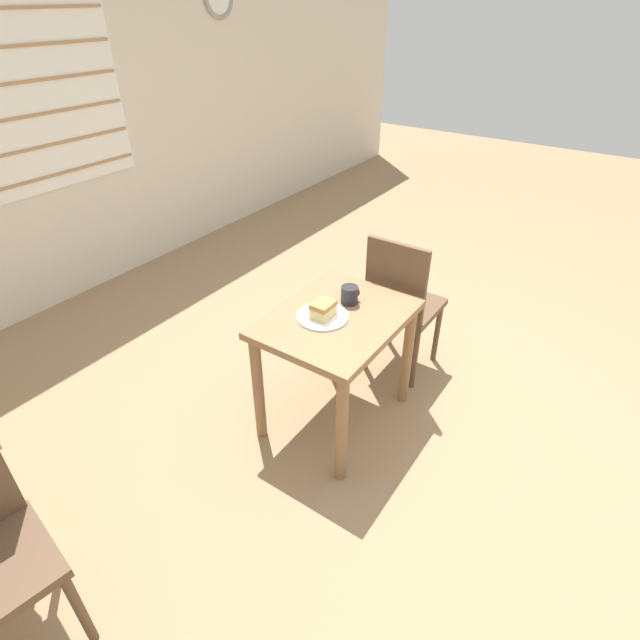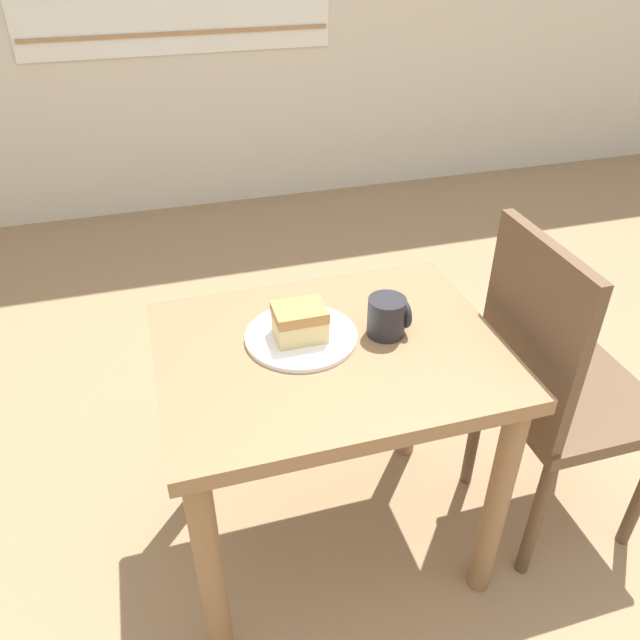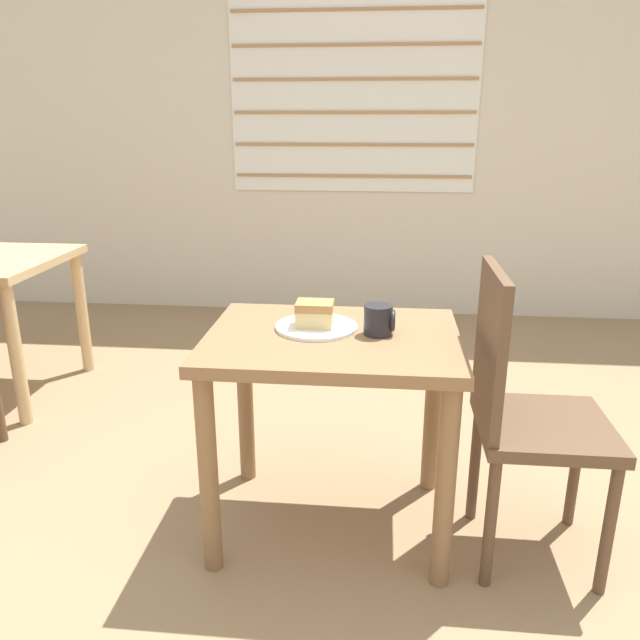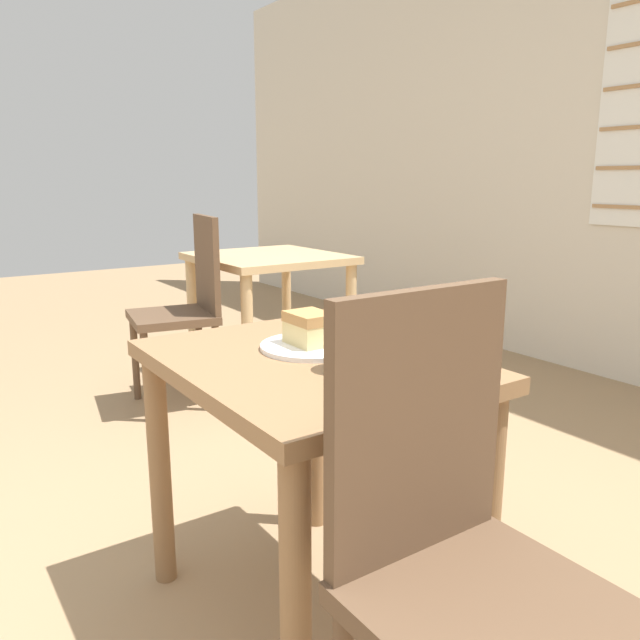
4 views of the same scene
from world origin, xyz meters
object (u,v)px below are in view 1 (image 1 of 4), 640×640
Objects in this scene: plate at (322,316)px; cake_slice at (323,309)px; chair_near_window at (401,302)px; dining_table_near at (337,337)px; coffee_mug at (350,294)px.

cake_slice is at bearing -120.68° from plate.
plate is at bearing 77.86° from chair_near_window.
plate is 0.05m from cake_slice.
chair_near_window reaches higher than cake_slice.
cake_slice is (-0.00, -0.01, 0.05)m from plate.
chair_near_window is 0.69m from plate.
chair_near_window is at bearing -8.39° from dining_table_near.
chair_near_window reaches higher than plate.
dining_table_near is 3.01× the size of plate.
chair_near_window is at bearing -11.45° from cake_slice.
cake_slice is 1.21× the size of coffee_mug.
chair_near_window is 9.57× the size of coffee_mug.
chair_near_window is (0.59, -0.09, -0.06)m from dining_table_near.
coffee_mug reaches higher than dining_table_near.
coffee_mug is at bearing 76.95° from chair_near_window.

